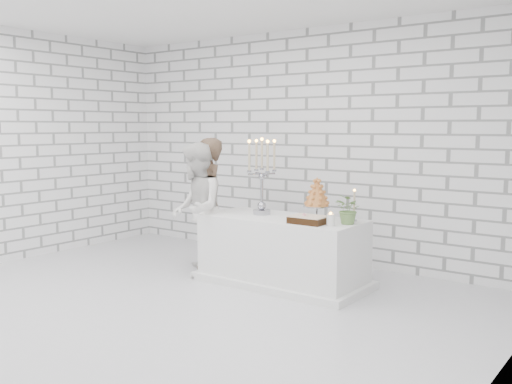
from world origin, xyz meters
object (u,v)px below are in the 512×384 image
cake_table (282,251)px  groom (207,203)px  candelabra (262,176)px  croquembouche (317,198)px  bride (196,210)px

cake_table → groom: groom is taller
candelabra → croquembouche: bearing=8.5°
cake_table → candelabra: (-0.31, 0.04, 0.81)m
cake_table → croquembouche: 0.72m
cake_table → bride: bride is taller
croquembouche → candelabra: bearing=-171.5°
groom → bride: bearing=-9.1°
groom → croquembouche: 1.55m
groom → bride: size_ratio=1.03×
groom → cake_table: bearing=53.1°
cake_table → candelabra: bearing=172.7°
cake_table → croquembouche: croquembouche is taller
bride → groom: bearing=164.4°
groom → bride: groom is taller
groom → candelabra: bearing=54.0°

